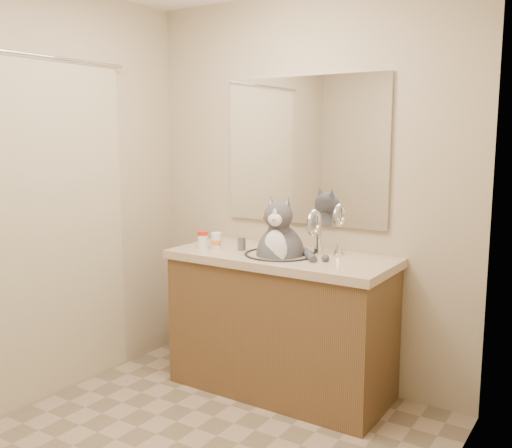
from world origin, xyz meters
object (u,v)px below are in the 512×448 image
Objects in this scene: grey_canister at (242,244)px; pill_bottle_orange at (216,241)px; cat at (280,251)px; pill_bottle_redcap at (203,240)px.

pill_bottle_orange is at bearing -161.15° from grey_canister.
cat is 5.13× the size of pill_bottle_redcap.
pill_bottle_orange is 0.16m from grey_canister.
pill_bottle_redcap reaches higher than grey_canister.
cat is at bearing 10.32° from pill_bottle_redcap.
pill_bottle_orange is 1.29× the size of grey_canister.
pill_bottle_redcap is 0.09m from pill_bottle_orange.
pill_bottle_orange is (0.08, 0.03, -0.01)m from pill_bottle_redcap.
cat reaches higher than pill_bottle_orange.
pill_bottle_orange is (-0.42, -0.06, 0.03)m from cat.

